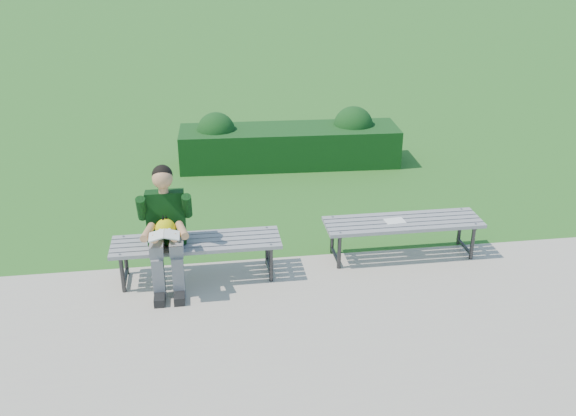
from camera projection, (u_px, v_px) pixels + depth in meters
name	position (u px, v px, depth m)	size (l,w,h in m)	color
ground	(278.00, 259.00, 7.45)	(80.00, 80.00, 0.00)	#1E781E
walkway	(303.00, 349.00, 5.87)	(30.00, 3.50, 0.02)	beige
hedge	(290.00, 142.00, 10.27)	(3.50, 1.03, 0.89)	#143711
bench_left	(197.00, 245.00, 6.87)	(1.80, 0.50, 0.46)	gray
bench_right	(403.00, 225.00, 7.33)	(1.80, 0.50, 0.46)	gray
seated_boy	(166.00, 226.00, 6.63)	(0.56, 0.76, 1.31)	gray
paper_sheet	(395.00, 221.00, 7.30)	(0.23, 0.18, 0.01)	white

